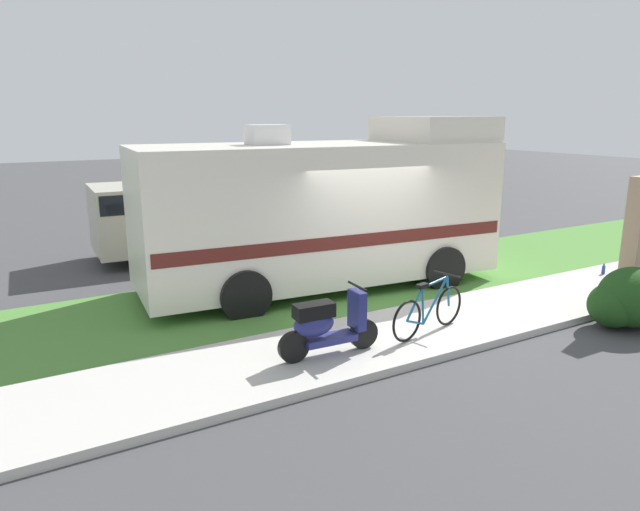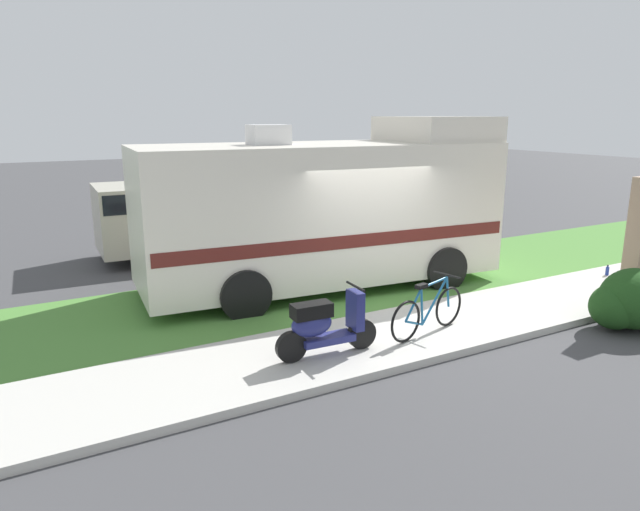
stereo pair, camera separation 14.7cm
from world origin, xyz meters
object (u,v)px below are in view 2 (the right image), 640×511
object	(u,v)px
bicycle	(428,311)
pickup_truck_near	(188,217)
bottle_green	(607,271)
scooter	(324,325)
motorhome_rv	(326,209)

from	to	relation	value
bicycle	pickup_truck_near	world-z (taller)	pickup_truck_near
bicycle	bottle_green	world-z (taller)	bicycle
scooter	bicycle	bearing A→B (deg)	-1.67
motorhome_rv	scooter	distance (m)	3.80
scooter	pickup_truck_near	xyz separation A→B (m)	(0.24, 7.23, 0.39)
motorhome_rv	scooter	bearing A→B (deg)	-120.28
scooter	pickup_truck_near	size ratio (longest dim) A/B	0.28
bicycle	scooter	bearing A→B (deg)	178.33
bicycle	bottle_green	xyz separation A→B (m)	(5.48, 0.75, -0.27)
motorhome_rv	pickup_truck_near	bearing A→B (deg)	111.46
pickup_truck_near	bottle_green	distance (m)	9.64
motorhome_rv	bottle_green	size ratio (longest dim) A/B	32.22
pickup_truck_near	bottle_green	xyz separation A→B (m)	(7.05, -6.53, -0.75)
pickup_truck_near	motorhome_rv	bearing A→B (deg)	-68.54
scooter	bottle_green	size ratio (longest dim) A/B	6.93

